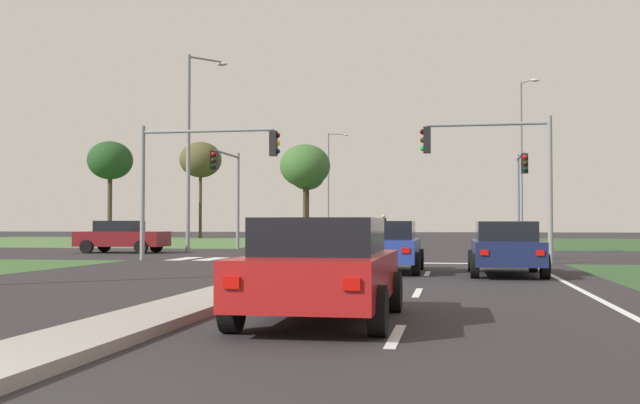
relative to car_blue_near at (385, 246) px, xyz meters
name	(u,v)px	position (x,y,z in m)	size (l,w,h in m)	color
ground_plane	(359,255)	(-2.28, 12.31, -0.76)	(200.00, 200.00, 0.00)	#282628
grass_verge_far_left	(90,241)	(-27.78, 36.81, -0.75)	(35.00, 35.00, 0.01)	#476B38
median_island_near	(247,288)	(-2.28, -6.69, -0.69)	(1.20, 22.00, 0.14)	gray
median_island_far	(398,241)	(-2.28, 37.31, -0.69)	(1.20, 36.00, 0.14)	gray
lane_dash_near	(396,336)	(1.22, -12.44, -0.75)	(0.14, 2.00, 0.01)	silver
lane_dash_second	(418,293)	(1.22, -6.44, -0.75)	(0.14, 2.00, 0.01)	silver
lane_dash_third	(427,274)	(1.22, -0.44, -0.75)	(0.14, 2.00, 0.01)	silver
edge_line_right	(584,292)	(4.57, -5.69, -0.75)	(0.14, 24.00, 0.01)	silver
stop_bar_near	(441,263)	(1.52, 5.31, -0.75)	(6.40, 0.50, 0.01)	silver
crosswalk_bar_near	(184,259)	(-8.68, 7.11, -0.75)	(0.70, 2.80, 0.01)	silver
crosswalk_bar_second	(212,259)	(-7.53, 7.11, -0.75)	(0.70, 2.80, 0.01)	silver
crosswalk_bar_third	(240,259)	(-6.38, 7.11, -0.75)	(0.70, 2.80, 0.01)	silver
crosswalk_bar_fourth	(268,259)	(-5.23, 7.11, -0.75)	(0.70, 2.80, 0.01)	silver
crosswalk_bar_fifth	(297,260)	(-4.08, 7.11, -0.75)	(0.70, 2.80, 0.01)	silver
crosswalk_bar_sixth	(326,260)	(-2.93, 7.11, -0.75)	(0.70, 2.80, 0.01)	silver
crosswalk_bar_seventh	(355,260)	(-1.78, 7.11, -0.75)	(0.70, 2.80, 0.01)	silver
car_blue_near	(385,246)	(0.00, 0.00, 0.00)	(2.10, 4.16, 1.48)	navy
car_navy_second	(506,248)	(3.35, -0.63, -0.01)	(1.96, 4.50, 1.46)	#161E47
car_maroon_third	(122,236)	(-13.92, 12.66, 0.04)	(4.33, 2.08, 1.56)	maroon
car_red_fourth	(321,268)	(0.07, -11.22, 0.00)	(2.09, 4.22, 1.48)	#A31919
traffic_signal_far_left	(229,181)	(-9.88, 17.19, 2.96)	(0.32, 4.69, 5.38)	gray
traffic_signal_near_right	(499,162)	(3.59, 5.71, 2.85)	(4.64, 0.32, 5.22)	gray
traffic_signal_near_left	(195,165)	(-7.77, 5.71, 2.89)	(5.54, 0.32, 5.20)	gray
traffic_signal_far_right	(520,183)	(5.32, 17.36, 2.72)	(0.32, 4.15, 5.05)	gray
street_lamp_second	(191,142)	(-10.79, 13.80, 4.68)	(1.64, 1.74, 9.79)	gray
street_lamp_third	(522,155)	(6.41, 28.49, 5.10)	(1.16, 1.66, 10.68)	gray
street_lamp_fourth	(330,180)	(-10.76, 56.47, 5.28)	(2.19, 0.64, 11.00)	gray
pedestrian_at_median	(384,226)	(-2.35, 25.93, 0.53)	(0.34, 0.34, 1.88)	#9E8966
treeline_near	(110,161)	(-30.12, 45.35, 6.64)	(4.28, 4.28, 9.29)	#423323
treeline_second	(201,160)	(-23.07, 50.99, 7.10)	(4.23, 4.23, 9.70)	#423323
treeline_third	(307,176)	(-11.81, 49.50, 5.28)	(3.36, 3.36, 7.54)	#423323
treeline_fourth	(305,166)	(-11.84, 48.50, 6.15)	(4.80, 4.80, 8.99)	#423323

